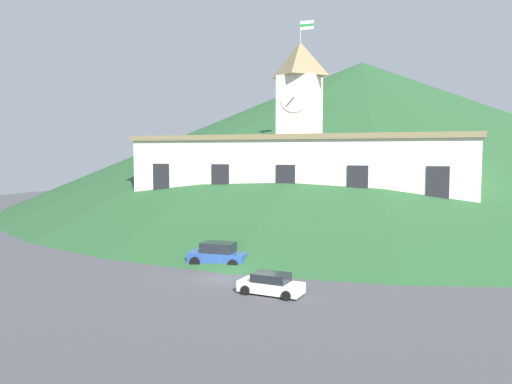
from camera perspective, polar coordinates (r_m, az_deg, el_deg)
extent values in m
plane|color=#424247|center=(39.84, -4.09, -9.78)|extent=(160.00, 160.00, 0.00)
cube|color=silver|center=(60.03, 4.97, 0.50)|extent=(39.18, 10.98, 11.28)
cube|color=olive|center=(59.91, 5.00, 6.17)|extent=(39.78, 11.58, 0.60)
cube|color=silver|center=(60.13, 5.03, 9.74)|extent=(4.50, 4.50, 6.88)
pyramid|color=olive|center=(60.88, 5.07, 14.86)|extent=(4.95, 4.95, 4.05)
cylinder|color=silver|center=(58.01, 4.41, 10.75)|extent=(3.42, 0.12, 3.42)
cube|color=black|center=(58.02, 3.92, 10.25)|extent=(1.03, 0.06, 1.09)
cylinder|color=#B2B2B7|center=(61.54, 5.09, 17.82)|extent=(0.10, 0.10, 2.40)
cube|color=white|center=(61.49, 5.85, 18.45)|extent=(1.60, 0.06, 1.00)
cube|color=#1E8438|center=(61.45, 5.84, 18.46)|extent=(1.60, 0.04, 0.28)
cube|color=#232328|center=(61.23, -10.76, 0.30)|extent=(2.15, 0.16, 6.20)
cube|color=#232328|center=(57.53, -4.09, 0.10)|extent=(2.15, 0.16, 6.20)
cube|color=#232328|center=(54.72, 3.38, -0.12)|extent=(2.15, 0.16, 6.20)
cube|color=#232328|center=(52.93, 11.51, -0.36)|extent=(2.15, 0.16, 6.20)
cube|color=#232328|center=(52.26, 20.02, -0.60)|extent=(2.15, 0.16, 6.20)
cube|color=#1E8438|center=(58.80, -11.38, -4.06)|extent=(5.90, 0.12, 2.30)
cube|color=white|center=(55.92, -6.23, -4.44)|extent=(5.90, 0.12, 2.30)
cube|color=#1E8438|center=(53.54, -0.58, -4.81)|extent=(5.90, 0.12, 2.30)
cube|color=white|center=(51.72, 5.55, -5.16)|extent=(5.90, 0.12, 2.30)
cube|color=#1E8438|center=(50.53, 12.04, -5.47)|extent=(5.90, 0.12, 2.30)
cube|color=white|center=(50.01, 18.77, -5.72)|extent=(5.90, 0.12, 2.30)
cone|color=#234C28|center=(105.37, 11.91, 6.73)|extent=(135.33, 135.33, 28.14)
cylinder|color=black|center=(56.02, -4.01, -3.41)|extent=(0.14, 0.14, 4.23)
cube|color=black|center=(55.78, -4.02, -1.41)|extent=(0.90, 0.08, 0.08)
sphere|color=white|center=(55.95, -4.44, -1.21)|extent=(0.36, 0.36, 0.36)
sphere|color=white|center=(55.58, -3.60, -1.25)|extent=(0.36, 0.36, 0.36)
cylinder|color=black|center=(51.78, 10.05, -3.65)|extent=(0.14, 0.14, 5.08)
cube|color=black|center=(51.49, 10.09, -1.01)|extent=(0.90, 0.08, 0.08)
sphere|color=white|center=(51.56, 9.60, -0.80)|extent=(0.36, 0.36, 0.36)
sphere|color=white|center=(51.40, 10.59, -0.83)|extent=(0.36, 0.36, 0.36)
cube|color=black|center=(47.16, 5.56, -6.76)|extent=(5.03, 2.35, 0.89)
cube|color=#1E2328|center=(47.01, 5.56, -5.79)|extent=(2.82, 2.03, 0.73)
cylinder|color=black|center=(47.63, 7.86, -6.95)|extent=(0.82, 0.42, 0.79)
cylinder|color=black|center=(45.76, 7.12, -7.42)|extent=(0.82, 0.42, 0.79)
cylinder|color=black|center=(48.69, 4.08, -6.67)|extent=(0.82, 0.42, 0.79)
cylinder|color=black|center=(46.86, 3.21, -7.10)|extent=(0.82, 0.42, 0.79)
cube|color=slate|center=(55.04, -11.79, -5.23)|extent=(5.32, 2.06, 0.87)
cube|color=#1E2328|center=(54.91, -11.81, -4.41)|extent=(2.94, 1.87, 0.71)
cylinder|color=black|center=(54.97, -9.64, -5.44)|extent=(0.77, 0.37, 0.77)
cylinder|color=black|center=(53.29, -10.75, -5.77)|extent=(0.77, 0.37, 0.77)
cylinder|color=black|center=(56.88, -12.76, -5.15)|extent=(0.77, 0.37, 0.77)
cylinder|color=black|center=(55.27, -13.93, -5.46)|extent=(0.77, 0.37, 0.77)
cube|color=#284C99|center=(43.64, -4.34, -7.53)|extent=(5.19, 2.24, 1.04)
cube|color=#1E2328|center=(43.46, -4.35, -6.31)|extent=(2.89, 1.97, 0.85)
cylinder|color=black|center=(43.49, -6.98, -7.96)|extent=(0.94, 0.40, 0.92)
cylinder|color=black|center=(45.27, -5.90, -7.45)|extent=(0.94, 0.40, 0.92)
cylinder|color=black|center=(42.17, -2.66, -8.32)|extent=(0.94, 0.40, 0.92)
cylinder|color=black|center=(44.00, -1.73, -7.78)|extent=(0.94, 0.40, 0.92)
cube|color=white|center=(35.29, 1.72, -10.78)|extent=(4.64, 2.20, 0.74)
cube|color=#1E2328|center=(35.12, 1.72, -9.72)|extent=(2.62, 1.87, 0.61)
cylinder|color=black|center=(35.57, 4.62, -10.99)|extent=(0.69, 0.38, 0.66)
cylinder|color=black|center=(33.96, 3.49, -11.73)|extent=(0.69, 0.38, 0.66)
cylinder|color=black|center=(36.75, 0.09, -10.46)|extent=(0.69, 0.38, 0.66)
cylinder|color=black|center=(35.20, -1.21, -11.14)|extent=(0.69, 0.38, 0.66)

